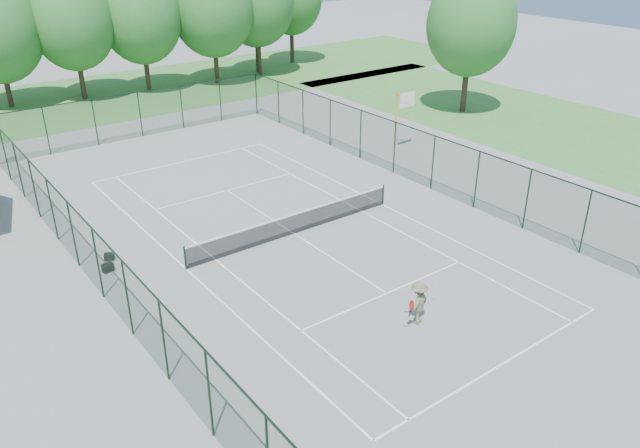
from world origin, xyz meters
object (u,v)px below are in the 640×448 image
(basketball_goal, at_px, (402,108))
(tennis_player, at_px, (418,303))
(tennis_net, at_px, (294,223))
(sports_bag_a, at_px, (108,268))

(basketball_goal, xyz_separation_m, tennis_player, (-12.75, -14.44, -1.73))
(tennis_net, relative_size, tennis_player, 5.01)
(tennis_player, bearing_deg, tennis_net, 87.03)
(tennis_net, height_order, tennis_player, tennis_player)
(basketball_goal, height_order, sports_bag_a, basketball_goal)
(sports_bag_a, height_order, tennis_player, tennis_player)
(tennis_net, height_order, sports_bag_a, tennis_net)
(tennis_net, relative_size, basketball_goal, 3.04)
(basketball_goal, distance_m, tennis_player, 19.34)
(tennis_net, distance_m, tennis_player, 8.51)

